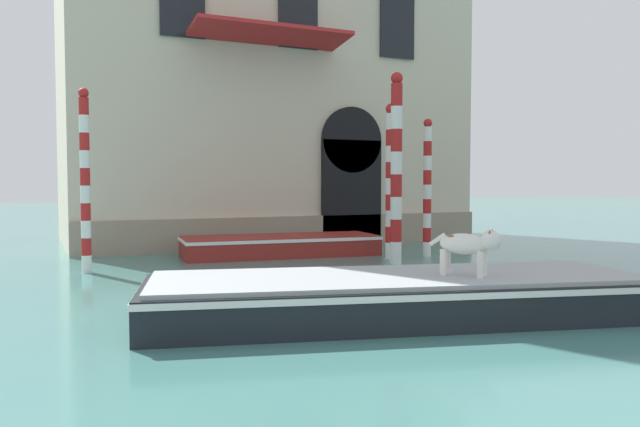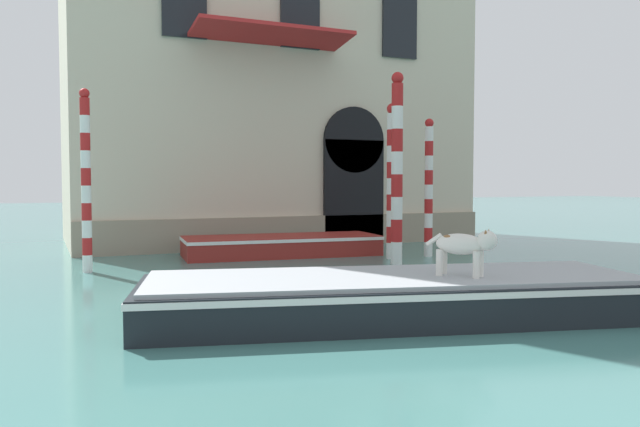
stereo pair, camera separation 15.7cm
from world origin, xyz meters
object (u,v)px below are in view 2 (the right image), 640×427
object	(u,v)px
boat_moored_near_palazzo	(282,245)
boat_foreground	(393,295)
mooring_pole_0	(429,187)
mooring_pole_3	(397,168)
dog_on_deck	(465,245)
mooring_pole_1	(392,181)
mooring_pole_2	(86,180)

from	to	relation	value
boat_moored_near_palazzo	boat_foreground	bearing A→B (deg)	-92.78
mooring_pole_0	mooring_pole_3	distance (m)	1.82
boat_foreground	boat_moored_near_palazzo	size ratio (longest dim) A/B	1.43
dog_on_deck	mooring_pole_3	xyz separation A→B (m)	(2.14, 5.28, 1.16)
dog_on_deck	mooring_pole_1	xyz separation A→B (m)	(2.56, 6.22, 0.88)
boat_moored_near_palazzo	mooring_pole_3	xyz separation A→B (m)	(1.79, -2.61, 1.91)
boat_foreground	boat_moored_near_palazzo	distance (m)	7.47
dog_on_deck	mooring_pole_3	world-z (taller)	mooring_pole_3
mooring_pole_0	mooring_pole_3	size ratio (longest dim) A/B	0.79
dog_on_deck	mooring_pole_2	distance (m)	8.11
mooring_pole_1	boat_moored_near_palazzo	bearing A→B (deg)	142.90
boat_foreground	dog_on_deck	distance (m)	1.18
boat_moored_near_palazzo	mooring_pole_0	distance (m)	3.96
boat_foreground	boat_moored_near_palazzo	xyz separation A→B (m)	(1.15, 7.38, -0.05)
dog_on_deck	boat_moored_near_palazzo	world-z (taller)	dog_on_deck
boat_foreground	mooring_pole_1	distance (m)	6.81
boat_moored_near_palazzo	mooring_pole_1	xyz separation A→B (m)	(2.21, -1.67, 1.63)
mooring_pole_1	mooring_pole_0	bearing A→B (deg)	0.43
boat_foreground	dog_on_deck	xyz separation A→B (m)	(0.80, -0.51, 0.70)
boat_foreground	mooring_pole_3	distance (m)	5.91
mooring_pole_1	boat_foreground	bearing A→B (deg)	-120.53
dog_on_deck	boat_moored_near_palazzo	distance (m)	7.93
mooring_pole_1	mooring_pole_2	distance (m)	6.92
mooring_pole_1	mooring_pole_3	xyz separation A→B (m)	(-0.42, -0.93, 0.29)
mooring_pole_1	mooring_pole_2	world-z (taller)	mooring_pole_2
boat_foreground	mooring_pole_0	world-z (taller)	mooring_pole_0
dog_on_deck	mooring_pole_1	size ratio (longest dim) A/B	0.22
boat_foreground	mooring_pole_2	bearing A→B (deg)	133.98
dog_on_deck	mooring_pole_2	bearing A→B (deg)	176.73
mooring_pole_0	mooring_pole_2	distance (m)	7.98
boat_moored_near_palazzo	mooring_pole_3	distance (m)	3.69
mooring_pole_0	mooring_pole_2	bearing A→B (deg)	175.82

